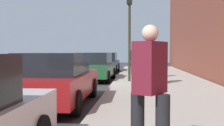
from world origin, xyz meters
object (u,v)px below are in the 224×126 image
object	(u,v)px
pedestrian_tan_coat	(161,62)
traffic_light_pole	(129,19)
pedestrian_navy_coat	(134,59)
parked_car_red	(56,79)
pedestrian_burgundy_coat	(150,85)
parked_car_navy	(106,63)
rolling_suitcase	(160,76)
parked_car_green	(95,67)

from	to	relation	value
pedestrian_tan_coat	traffic_light_pole	distance (m)	2.60
traffic_light_pole	pedestrian_navy_coat	bearing A→B (deg)	-2.59
pedestrian_navy_coat	traffic_light_pole	world-z (taller)	traffic_light_pole
pedestrian_navy_coat	parked_car_red	bearing A→B (deg)	167.57
parked_car_red	traffic_light_pole	world-z (taller)	traffic_light_pole
pedestrian_burgundy_coat	pedestrian_navy_coat	world-z (taller)	pedestrian_burgundy_coat
parked_car_red	pedestrian_burgundy_coat	bearing A→B (deg)	-148.23
parked_car_red	pedestrian_navy_coat	xyz separation A→B (m)	(9.90, -2.18, 0.32)
traffic_light_pole	pedestrian_tan_coat	bearing A→B (deg)	-118.54
parked_car_navy	pedestrian_navy_coat	distance (m)	3.69
rolling_suitcase	parked_car_green	bearing A→B (deg)	60.15
parked_car_green	parked_car_navy	xyz separation A→B (m)	(5.98, 0.07, 0.00)
parked_car_red	rolling_suitcase	size ratio (longest dim) A/B	4.91
traffic_light_pole	rolling_suitcase	distance (m)	3.05
parked_car_green	rolling_suitcase	size ratio (longest dim) A/B	4.51
parked_car_navy	pedestrian_navy_coat	bearing A→B (deg)	-144.25
pedestrian_tan_coat	rolling_suitcase	distance (m)	0.73
pedestrian_burgundy_coat	rolling_suitcase	world-z (taller)	pedestrian_burgundy_coat
parked_car_green	traffic_light_pole	distance (m)	3.34
parked_car_red	traffic_light_pole	bearing A→B (deg)	-20.04
pedestrian_burgundy_coat	parked_car_navy	bearing A→B (deg)	8.22
parked_car_green	pedestrian_burgundy_coat	size ratio (longest dim) A/B	2.40
traffic_light_pole	parked_car_red	bearing A→B (deg)	159.96
rolling_suitcase	pedestrian_burgundy_coat	bearing A→B (deg)	174.00
parked_car_red	parked_car_navy	bearing A→B (deg)	-0.15
parked_car_navy	pedestrian_navy_coat	size ratio (longest dim) A/B	2.42
parked_car_red	pedestrian_tan_coat	world-z (taller)	pedestrian_tan_coat
parked_car_navy	pedestrian_tan_coat	bearing A→B (deg)	-157.63
parked_car_red	pedestrian_burgundy_coat	xyz separation A→B (m)	(-3.99, -2.47, 0.33)
parked_car_green	pedestrian_tan_coat	xyz separation A→B (m)	(-2.26, -3.32, 0.32)
pedestrian_burgundy_coat	rolling_suitcase	bearing A→B (deg)	-6.00
parked_car_green	pedestrian_burgundy_coat	distance (m)	11.15
pedestrian_tan_coat	traffic_light_pole	bearing A→B (deg)	61.46
parked_car_navy	pedestrian_tan_coat	world-z (taller)	pedestrian_tan_coat
parked_car_green	rolling_suitcase	world-z (taller)	parked_car_green
parked_car_red	pedestrian_tan_coat	distance (m)	5.78
parked_car_red	parked_car_navy	xyz separation A→B (m)	(12.88, -0.03, -0.00)
rolling_suitcase	traffic_light_pole	bearing A→B (deg)	73.32
pedestrian_tan_coat	pedestrian_navy_coat	bearing A→B (deg)	13.30
parked_car_red	pedestrian_tan_coat	bearing A→B (deg)	-36.41
pedestrian_burgundy_coat	pedestrian_navy_coat	size ratio (longest dim) A/B	1.01
parked_car_green	pedestrian_tan_coat	distance (m)	4.03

